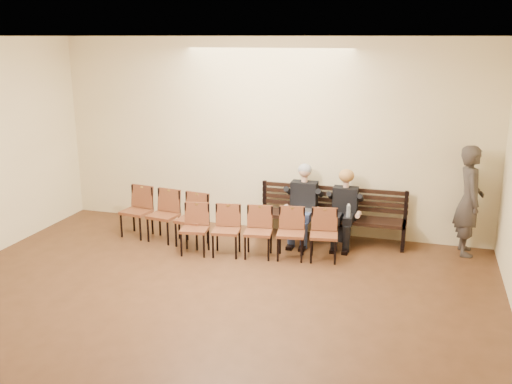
% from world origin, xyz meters
% --- Properties ---
extents(ground, '(10.00, 10.00, 0.00)m').
position_xyz_m(ground, '(0.00, 0.00, 0.00)').
color(ground, brown).
rests_on(ground, ground).
extents(room_walls, '(8.02, 10.01, 3.51)m').
position_xyz_m(room_walls, '(0.00, 0.79, 2.54)').
color(room_walls, '#FCEBB4').
rests_on(room_walls, ground).
extents(bench, '(2.60, 0.90, 0.45)m').
position_xyz_m(bench, '(1.25, 4.65, 0.23)').
color(bench, black).
rests_on(bench, ground).
extents(seated_man, '(0.56, 0.78, 1.35)m').
position_xyz_m(seated_man, '(0.77, 4.53, 0.67)').
color(seated_man, black).
rests_on(seated_man, ground).
extents(seated_woman, '(0.52, 0.72, 1.21)m').
position_xyz_m(seated_woman, '(1.50, 4.53, 0.61)').
color(seated_woman, black).
rests_on(seated_woman, ground).
extents(laptop, '(0.37, 0.32, 0.24)m').
position_xyz_m(laptop, '(0.82, 4.41, 0.57)').
color(laptop, silver).
rests_on(laptop, bench).
extents(water_bottle, '(0.09, 0.09, 0.23)m').
position_xyz_m(water_bottle, '(1.60, 4.28, 0.57)').
color(water_bottle, silver).
rests_on(water_bottle, bench).
extents(bag, '(0.42, 0.33, 0.28)m').
position_xyz_m(bag, '(1.38, 4.75, 0.14)').
color(bag, black).
rests_on(bag, ground).
extents(passerby, '(0.59, 0.82, 2.10)m').
position_xyz_m(passerby, '(3.50, 4.69, 1.05)').
color(passerby, '#3B3430').
rests_on(passerby, ground).
extents(chair_row_front, '(1.67, 0.71, 0.90)m').
position_xyz_m(chair_row_front, '(-1.57, 3.82, 0.45)').
color(chair_row_front, brown).
rests_on(chair_row_front, ground).
extents(chair_row_back, '(2.59, 0.83, 0.83)m').
position_xyz_m(chair_row_back, '(0.25, 3.56, 0.42)').
color(chair_row_back, brown).
rests_on(chair_row_back, ground).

